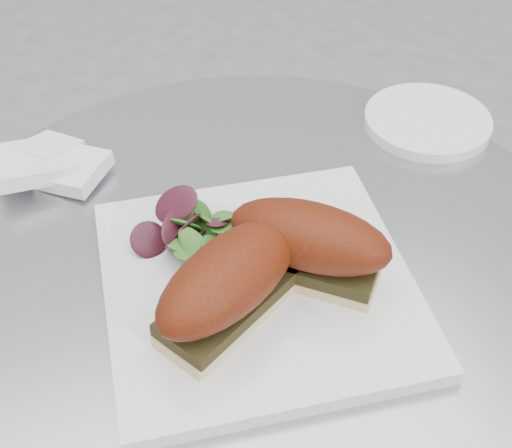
{
  "coord_description": "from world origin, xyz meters",
  "views": [
    {
      "loc": [
        -0.18,
        -0.48,
        1.25
      ],
      "look_at": [
        0.0,
        0.01,
        0.77
      ],
      "focal_mm": 50.0,
      "sensor_mm": 36.0,
      "label": 1
    }
  ],
  "objects_px": {
    "saucer": "(428,121)",
    "sandwich_right": "(309,243)",
    "sandwich_left": "(229,283)",
    "plate": "(258,285)"
  },
  "relations": [
    {
      "from": "plate",
      "to": "sandwich_right",
      "type": "bearing_deg",
      "value": -12.57
    },
    {
      "from": "saucer",
      "to": "sandwich_right",
      "type": "bearing_deg",
      "value": -142.0
    },
    {
      "from": "sandwich_left",
      "to": "sandwich_right",
      "type": "height_order",
      "value": "same"
    },
    {
      "from": "sandwich_left",
      "to": "saucer",
      "type": "xyz_separation_m",
      "value": [
        0.34,
        0.22,
        -0.05
      ]
    },
    {
      "from": "sandwich_right",
      "to": "sandwich_left",
      "type": "bearing_deg",
      "value": -124.72
    },
    {
      "from": "sandwich_left",
      "to": "saucer",
      "type": "relative_size",
      "value": 1.14
    },
    {
      "from": "sandwich_left",
      "to": "sandwich_right",
      "type": "relative_size",
      "value": 1.11
    },
    {
      "from": "plate",
      "to": "sandwich_left",
      "type": "distance_m",
      "value": 0.07
    },
    {
      "from": "sandwich_right",
      "to": "saucer",
      "type": "distance_m",
      "value": 0.32
    },
    {
      "from": "saucer",
      "to": "plate",
      "type": "bearing_deg",
      "value": -148.05
    }
  ]
}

